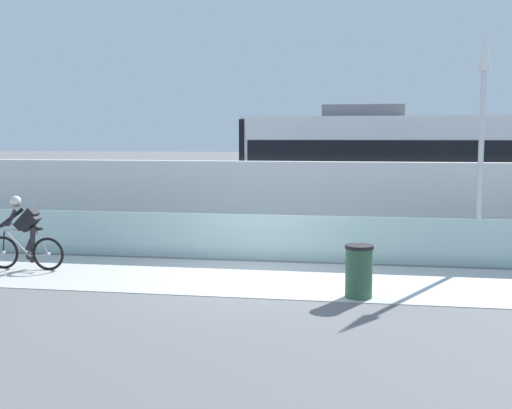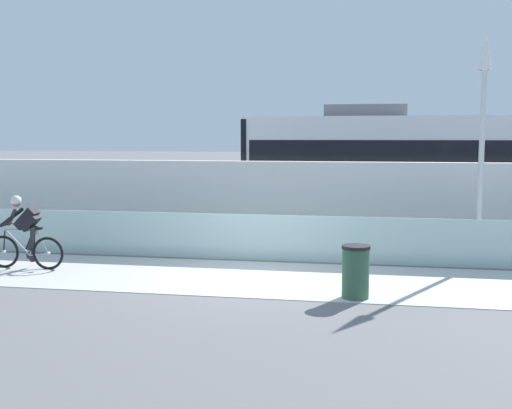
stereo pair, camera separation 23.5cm
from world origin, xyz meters
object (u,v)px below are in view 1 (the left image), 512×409
(cyclist_on_bike, at_px, (25,234))
(lamp_post_antenna, at_px, (482,117))
(tram, at_px, (429,169))
(trash_bin, at_px, (359,271))

(cyclist_on_bike, xyz_separation_m, lamp_post_antenna, (9.75, 2.15, 2.51))
(cyclist_on_bike, bearing_deg, tram, 36.82)
(lamp_post_antenna, distance_m, trash_bin, 5.14)
(tram, relative_size, cyclist_on_bike, 6.25)
(tram, height_order, trash_bin, tram)
(tram, bearing_deg, trash_bin, -104.09)
(cyclist_on_bike, relative_size, lamp_post_antenna, 0.34)
(trash_bin, bearing_deg, lamp_post_antenna, 52.20)
(lamp_post_antenna, relative_size, trash_bin, 5.42)
(tram, bearing_deg, cyclist_on_bike, -143.18)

